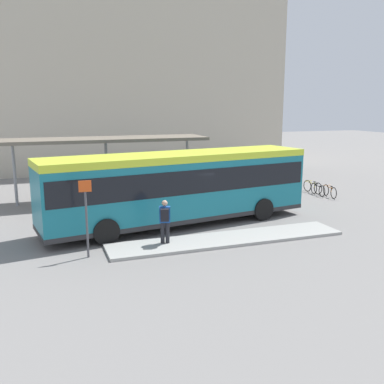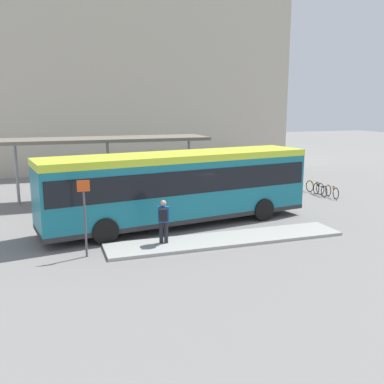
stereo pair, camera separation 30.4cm
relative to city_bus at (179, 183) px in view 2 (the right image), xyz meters
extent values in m
plane|color=slate|center=(-0.01, 0.00, -1.91)|extent=(120.00, 120.00, 0.00)
cube|color=#9E9E99|center=(1.10, -2.94, -1.85)|extent=(9.76, 1.80, 0.12)
cube|color=#197284|center=(-0.01, 0.00, -0.10)|extent=(12.60, 4.45, 2.93)
cube|color=#C6DB33|center=(-0.01, 0.00, 1.22)|extent=(12.62, 4.47, 0.30)
cube|color=black|center=(-0.01, 0.00, 0.26)|extent=(12.36, 4.44, 1.03)
cube|color=black|center=(6.07, 0.96, 0.26)|extent=(0.45, 2.33, 1.13)
cube|color=#28282B|center=(-0.01, 0.00, -1.46)|extent=(12.61, 4.46, 0.20)
cylinder|color=black|center=(3.58, 1.81, -1.38)|extent=(1.09, 0.44, 1.06)
cylinder|color=black|center=(3.96, -0.61, -1.38)|extent=(1.09, 0.44, 1.06)
cylinder|color=black|center=(-3.98, 0.61, -1.38)|extent=(1.09, 0.44, 1.06)
cylinder|color=black|center=(-3.60, -1.81, -1.38)|extent=(1.09, 0.44, 1.06)
cylinder|color=#232328|center=(-1.56, -2.72, -1.38)|extent=(0.16, 0.16, 0.83)
cylinder|color=#232328|center=(-1.39, -2.77, -1.38)|extent=(0.16, 0.16, 0.83)
cube|color=#194799|center=(-1.47, -2.75, -0.65)|extent=(0.46, 0.34, 0.62)
cube|color=black|center=(-1.54, -2.95, -0.62)|extent=(0.36, 0.28, 0.47)
sphere|color=tan|center=(-1.47, -2.75, -0.20)|extent=(0.22, 0.22, 0.22)
torus|color=black|center=(10.35, 3.16, -1.57)|extent=(0.15, 0.69, 0.69)
torus|color=black|center=(10.20, 2.23, -1.57)|extent=(0.15, 0.69, 0.69)
cylinder|color=orange|center=(10.28, 2.70, -1.35)|extent=(0.15, 0.72, 0.04)
cylinder|color=orange|center=(10.25, 2.53, -1.40)|extent=(0.04, 0.04, 0.34)
cube|color=black|center=(10.25, 2.53, -1.23)|extent=(0.10, 0.19, 0.04)
cylinder|color=orange|center=(10.34, 3.06, -1.27)|extent=(0.48, 0.11, 0.03)
torus|color=black|center=(9.91, 2.95, -1.57)|extent=(0.11, 0.69, 0.68)
torus|color=black|center=(9.99, 3.87, -1.57)|extent=(0.11, 0.69, 0.68)
cylinder|color=black|center=(9.95, 3.41, -1.35)|extent=(0.10, 0.72, 0.04)
cylinder|color=black|center=(9.97, 3.58, -1.41)|extent=(0.04, 0.04, 0.33)
cube|color=black|center=(9.97, 3.58, -1.24)|extent=(0.09, 0.19, 0.04)
cylinder|color=black|center=(9.92, 3.04, -1.27)|extent=(0.48, 0.07, 0.03)
torus|color=black|center=(10.03, 4.62, -1.55)|extent=(0.11, 0.73, 0.73)
torus|color=black|center=(10.12, 3.63, -1.55)|extent=(0.11, 0.73, 0.73)
cylinder|color=gold|center=(10.08, 4.13, -1.31)|extent=(0.10, 0.77, 0.04)
cylinder|color=gold|center=(10.09, 3.95, -1.37)|extent=(0.04, 0.04, 0.36)
cube|color=black|center=(10.09, 3.95, -1.19)|extent=(0.09, 0.19, 0.04)
cylinder|color=gold|center=(10.04, 4.52, -1.23)|extent=(0.48, 0.07, 0.03)
cube|color=#706656|center=(-2.30, 6.46, 1.57)|extent=(11.50, 2.97, 0.18)
cylinder|color=gray|center=(-7.19, 6.46, -0.22)|extent=(0.16, 0.16, 3.39)
cylinder|color=gray|center=(2.59, 6.46, -0.22)|extent=(0.16, 0.16, 3.39)
cylinder|color=gray|center=(-2.30, 6.46, -0.22)|extent=(0.16, 0.16, 3.39)
cylinder|color=slate|center=(-1.47, 3.80, -1.66)|extent=(0.82, 0.82, 0.50)
sphere|color=#337F38|center=(-1.47, 3.80, -1.06)|extent=(0.94, 0.94, 0.94)
cylinder|color=slate|center=(1.89, 3.60, -1.66)|extent=(0.62, 0.62, 0.50)
sphere|color=#286B2D|center=(1.89, 3.60, -1.14)|extent=(0.71, 0.71, 0.71)
cylinder|color=#4C4C51|center=(-4.43, -3.03, -0.71)|extent=(0.08, 0.08, 2.40)
cube|color=#D84C19|center=(-4.43, -3.03, 0.69)|extent=(0.44, 0.03, 0.40)
cube|color=#BCB29E|center=(0.43, 22.05, 5.63)|extent=(29.33, 11.73, 15.08)
camera|label=1|loc=(-5.81, -18.05, 3.44)|focal=40.00mm
camera|label=2|loc=(-5.52, -18.15, 3.44)|focal=40.00mm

